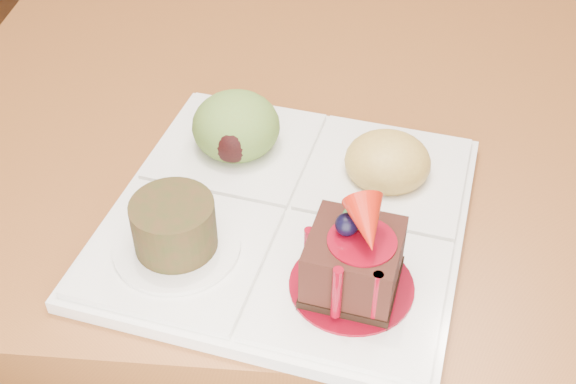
{
  "coord_description": "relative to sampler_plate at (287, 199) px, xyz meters",
  "views": [
    {
      "loc": [
        -0.09,
        -1.19,
        1.18
      ],
      "look_at": [
        -0.13,
        -0.75,
        0.79
      ],
      "focal_mm": 45.0,
      "sensor_mm": 36.0,
      "label": 1
    }
  ],
  "objects": [
    {
      "name": "sampler_plate",
      "position": [
        0.0,
        0.0,
        0.0
      ],
      "size": [
        0.34,
        0.34,
        0.11
      ],
      "rotation": [
        0.0,
        0.0,
        -0.21
      ],
      "color": "white",
      "rests_on": "dining_table"
    },
    {
      "name": "ground",
      "position": [
        0.13,
        0.74,
        -0.77
      ],
      "size": [
        6.0,
        6.0,
        0.0
      ],
      "primitive_type": "plane",
      "color": "brown"
    }
  ]
}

